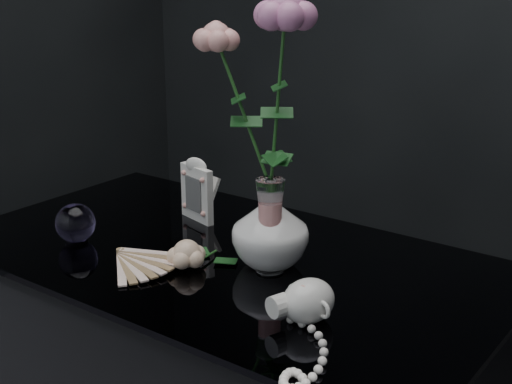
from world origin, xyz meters
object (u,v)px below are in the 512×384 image
Objects in this scene: paperweight at (75,223)px; picture_frame at (197,189)px; vase at (270,227)px; wine_glass at (270,226)px; pearl_jar at (308,299)px; loose_rose at (187,254)px.

picture_frame is at bearing 65.09° from paperweight.
vase is 0.28m from picture_frame.
pearl_jar is at bearing -37.31° from wine_glass.
paperweight is at bearing -100.13° from picture_frame.
vase is 0.03m from wine_glass.
vase is at bearing 124.33° from wine_glass.
wine_glass reaches higher than paperweight.
loose_rose is at bearing -148.12° from wine_glass.
paperweight is at bearing -163.50° from wine_glass.
loose_rose is (-0.11, -0.10, -0.05)m from vase.
vase is 0.39m from paperweight.
pearl_jar reaches higher than loose_rose.
wine_glass is at bearing 160.95° from pearl_jar.
paperweight is at bearing -169.92° from loose_rose.
wine_glass reaches higher than picture_frame.
wine_glass is 1.10× the size of loose_rose.
pearl_jar is (0.54, -0.00, -0.00)m from paperweight.
loose_rose is at bearing -138.72° from vase.
vase is 0.86× the size of wine_glass.
paperweight reaches higher than loose_rose.
picture_frame is (-0.26, 0.10, -0.00)m from vase.
picture_frame is at bearing 158.73° from vase.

